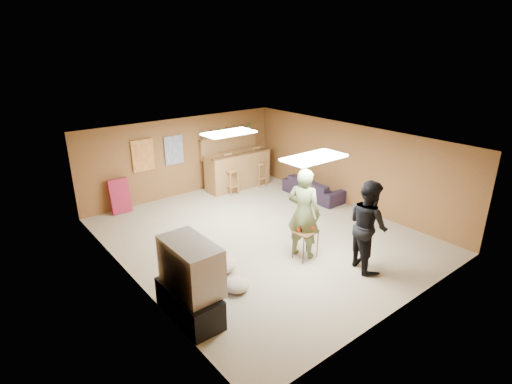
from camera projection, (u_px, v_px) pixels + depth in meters
ground at (261, 235)px, 9.12m from camera, size 7.00×7.00×0.00m
ceiling at (262, 141)px, 8.35m from camera, size 6.00×7.00×0.02m
wall_back at (183, 157)px, 11.30m from camera, size 6.00×0.02×2.20m
wall_front at (405, 252)px, 6.18m from camera, size 6.00×0.02×2.20m
wall_left at (129, 227)px, 6.98m from camera, size 0.02×7.00×2.20m
wall_right at (350, 166)px, 10.49m from camera, size 0.02×7.00×2.20m
tv_stand at (189, 303)px, 6.35m from camera, size 0.55×1.30×0.50m
dvd_box at (201, 303)px, 6.51m from camera, size 0.35×0.50×0.08m
tv_body at (191, 266)px, 6.16m from camera, size 0.60×1.10×0.80m
tv_screen at (208, 260)px, 6.34m from camera, size 0.02×0.95×0.65m
bar_counter at (238, 170)px, 11.96m from camera, size 2.00×0.60×1.10m
bar_lip at (243, 154)px, 11.59m from camera, size 2.10×0.12×0.05m
bar_shelf at (228, 136)px, 11.96m from camera, size 2.00×0.18×0.05m
bar_backing at (228, 146)px, 12.08m from camera, size 2.00×0.14×0.60m
poster_left at (143, 156)px, 10.48m from camera, size 0.60×0.03×0.85m
poster_right at (174, 150)px, 11.00m from camera, size 0.55×0.03×0.80m
folding_chair_stack at (120, 196)px, 10.21m from camera, size 0.50×0.26×0.91m
ceiling_panel_front at (314, 158)px, 7.26m from camera, size 1.20×0.60×0.04m
ceiling_panel_back at (229, 133)px, 9.24m from camera, size 1.20×0.60×0.04m
person_olive at (304, 213)px, 7.96m from camera, size 0.69×0.81×1.88m
person_black at (368, 225)px, 7.55m from camera, size 0.95×1.05×1.78m
sofa at (314, 188)px, 11.31m from camera, size 0.74×1.87×0.54m
tray_table at (305, 245)px, 8.08m from camera, size 0.52×0.44×0.60m
cup_red_near at (299, 229)px, 7.93m from camera, size 0.10×0.10×0.10m
cup_red_far at (312, 229)px, 7.93m from camera, size 0.11×0.11×0.12m
cup_blue at (307, 226)px, 8.08m from camera, size 0.11×0.11×0.12m
bar_stool_left at (232, 173)px, 11.39m from camera, size 0.42×0.42×1.27m
bar_stool_right at (260, 165)px, 12.07m from camera, size 0.44×0.44×1.31m
cushion_near_tv at (220, 264)px, 7.68m from camera, size 0.72×0.72×0.28m
cushion_mid at (221, 261)px, 7.86m from camera, size 0.49×0.49×0.18m
cushion_far at (237, 285)px, 7.07m from camera, size 0.52×0.52×0.21m
bottle_row at (227, 131)px, 11.85m from camera, size 1.76×0.08×0.26m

